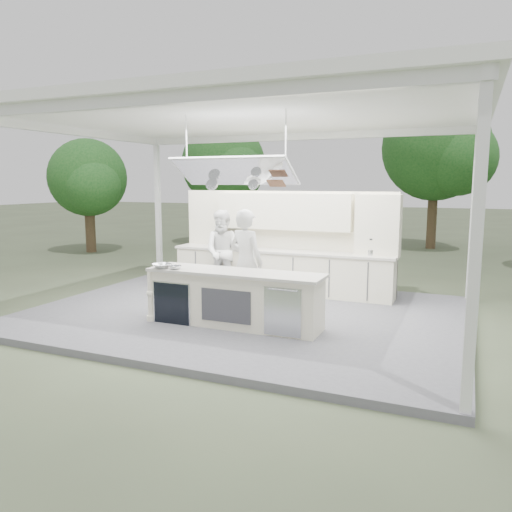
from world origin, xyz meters
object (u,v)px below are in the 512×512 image
at_px(demo_island, 234,298).
at_px(back_counter, 281,271).
at_px(head_chef, 246,262).
at_px(sous_chef, 224,252).

height_order(demo_island, back_counter, same).
distance_m(head_chef, sous_chef, 1.85).
bearing_deg(head_chef, demo_island, 113.33).
height_order(demo_island, head_chef, head_chef).
bearing_deg(demo_island, back_counter, 93.63).
xyz_separation_m(demo_island, head_chef, (-0.12, 0.79, 0.51)).
bearing_deg(back_counter, sous_chef, -152.29).
distance_m(back_counter, sous_chef, 1.34).
bearing_deg(head_chef, back_counter, -73.69).
xyz_separation_m(back_counter, sous_chef, (-1.12, -0.59, 0.45)).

